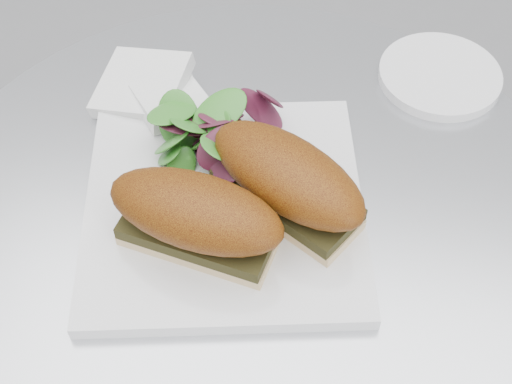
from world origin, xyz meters
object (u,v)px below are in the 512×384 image
sandwich_right (287,180)px  plate (224,207)px  saucer (440,76)px  sandwich_left (196,217)px

sandwich_right → plate: bearing=-144.5°
plate → sandwich_right: size_ratio=1.47×
plate → saucer: size_ratio=1.93×
sandwich_left → saucer: (0.23, 0.29, -0.05)m
plate → sandwich_left: 0.07m
sandwich_left → sandwich_right: (0.08, 0.06, 0.00)m
plate → sandwich_left: (-0.01, -0.05, 0.05)m
sandwich_right → saucer: sandwich_right is taller
sandwich_left → sandwich_right: bearing=47.7°
plate → saucer: 0.32m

